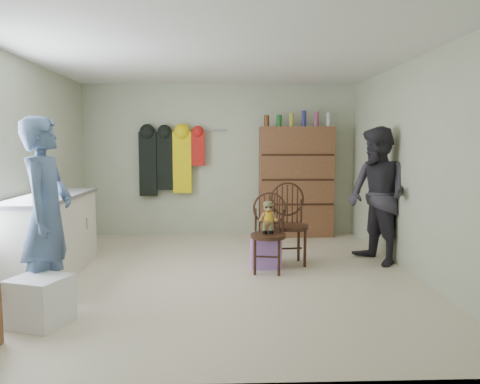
{
  "coord_description": "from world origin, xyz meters",
  "views": [
    {
      "loc": [
        0.05,
        -5.33,
        1.51
      ],
      "look_at": [
        0.25,
        0.2,
        0.95
      ],
      "focal_mm": 35.0,
      "sensor_mm": 36.0,
      "label": 1
    }
  ],
  "objects_px": {
    "dresser": "(296,181)",
    "chair_far": "(289,220)",
    "counter": "(48,236)",
    "chair_front": "(268,226)"
  },
  "relations": [
    {
      "from": "dresser",
      "to": "chair_far",
      "type": "bearing_deg",
      "value": -101.49
    },
    {
      "from": "counter",
      "to": "chair_front",
      "type": "xyz_separation_m",
      "value": [
        2.54,
        0.13,
        0.08
      ]
    },
    {
      "from": "chair_front",
      "to": "dresser",
      "type": "relative_size",
      "value": 0.46
    },
    {
      "from": "counter",
      "to": "chair_front",
      "type": "distance_m",
      "value": 2.54
    },
    {
      "from": "dresser",
      "to": "counter",
      "type": "bearing_deg",
      "value": -144.31
    },
    {
      "from": "chair_front",
      "to": "dresser",
      "type": "height_order",
      "value": "dresser"
    },
    {
      "from": "counter",
      "to": "chair_far",
      "type": "xyz_separation_m",
      "value": [
        2.84,
        0.51,
        0.08
      ]
    },
    {
      "from": "counter",
      "to": "dresser",
      "type": "bearing_deg",
      "value": 35.69
    },
    {
      "from": "chair_front",
      "to": "counter",
      "type": "bearing_deg",
      "value": -166.37
    },
    {
      "from": "chair_front",
      "to": "dresser",
      "type": "xyz_separation_m",
      "value": [
        0.66,
        2.17,
        0.36
      ]
    }
  ]
}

